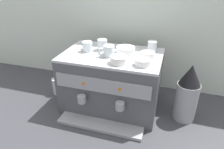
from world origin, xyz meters
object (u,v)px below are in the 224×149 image
at_px(ceramic_cup_0, 102,44).
at_px(ceramic_cup_2, 87,46).
at_px(ceramic_bowl_2, 119,60).
at_px(ceramic_bowl_0, 143,62).
at_px(ceramic_bowl_3, 147,55).
at_px(coffee_grinder, 187,94).
at_px(ceramic_cup_3, 152,46).
at_px(milk_pitcher, 58,86).
at_px(ceramic_cup_1, 108,51).
at_px(ceramic_bowl_1, 126,50).
at_px(espresso_machine, 112,81).

xyz_separation_m(ceramic_cup_0, ceramic_cup_2, (-0.09, -0.06, -0.00)).
bearing_deg(ceramic_bowl_2, ceramic_bowl_0, 4.47).
relative_size(ceramic_bowl_0, ceramic_bowl_2, 0.91).
xyz_separation_m(ceramic_cup_2, ceramic_bowl_3, (0.41, 0.01, -0.02)).
bearing_deg(ceramic_bowl_0, coffee_grinder, 20.58).
bearing_deg(ceramic_cup_3, milk_pitcher, -171.19).
xyz_separation_m(ceramic_cup_0, ceramic_cup_3, (0.34, 0.07, -0.00)).
bearing_deg(ceramic_cup_1, ceramic_cup_3, 33.41).
bearing_deg(ceramic_bowl_2, ceramic_bowl_1, 90.33).
relative_size(ceramic_cup_0, ceramic_cup_1, 1.03).
bearing_deg(ceramic_bowl_3, milk_pitcher, 179.28).
xyz_separation_m(ceramic_cup_3, ceramic_bowl_3, (-0.01, -0.12, -0.02)).
bearing_deg(ceramic_bowl_3, ceramic_cup_2, -179.02).
distance_m(ceramic_cup_1, milk_pitcher, 0.59).
distance_m(ceramic_cup_1, ceramic_bowl_1, 0.13).
xyz_separation_m(ceramic_cup_1, milk_pitcher, (-0.45, 0.06, -0.37)).
bearing_deg(coffee_grinder, milk_pitcher, 178.49).
bearing_deg(ceramic_bowl_1, ceramic_bowl_2, -89.67).
relative_size(coffee_grinder, milk_pitcher, 3.03).
bearing_deg(ceramic_cup_3, ceramic_bowl_3, -96.55).
height_order(coffee_grinder, milk_pitcher, coffee_grinder).
xyz_separation_m(ceramic_cup_3, ceramic_bowl_2, (-0.17, -0.26, -0.02)).
relative_size(ceramic_cup_2, coffee_grinder, 0.23).
distance_m(ceramic_bowl_1, coffee_grinder, 0.49).
bearing_deg(ceramic_bowl_1, ceramic_cup_1, -135.30).
distance_m(espresso_machine, ceramic_cup_0, 0.26).
height_order(espresso_machine, ceramic_cup_2, ceramic_cup_2).
relative_size(ceramic_cup_1, ceramic_cup_2, 1.11).
relative_size(ceramic_bowl_2, milk_pitcher, 0.80).
relative_size(ceramic_cup_1, ceramic_bowl_2, 0.97).
bearing_deg(ceramic_bowl_0, ceramic_cup_0, 150.47).
height_order(ceramic_cup_0, ceramic_bowl_1, ceramic_cup_0).
bearing_deg(ceramic_bowl_0, ceramic_cup_1, 162.73).
xyz_separation_m(ceramic_cup_0, ceramic_cup_1, (0.08, -0.10, -0.00)).
bearing_deg(ceramic_cup_0, ceramic_bowl_0, -29.53).
bearing_deg(coffee_grinder, ceramic_cup_2, 179.18).
relative_size(ceramic_cup_3, ceramic_bowl_2, 0.96).
relative_size(espresso_machine, milk_pitcher, 5.06).
xyz_separation_m(ceramic_cup_0, milk_pitcher, (-0.38, -0.04, -0.38)).
distance_m(ceramic_cup_3, ceramic_bowl_2, 0.30).
bearing_deg(ceramic_bowl_1, coffee_grinder, -7.52).
bearing_deg(milk_pitcher, ceramic_bowl_0, -11.03).
bearing_deg(ceramic_cup_2, ceramic_cup_0, 33.13).
relative_size(ceramic_cup_3, ceramic_bowl_3, 1.08).
height_order(ceramic_cup_2, ceramic_cup_3, ceramic_cup_3).
relative_size(ceramic_cup_2, ceramic_bowl_1, 0.73).
xyz_separation_m(espresso_machine, ceramic_cup_0, (-0.09, 0.06, 0.24)).
bearing_deg(ceramic_cup_2, ceramic_bowl_3, 0.98).
xyz_separation_m(ceramic_bowl_0, ceramic_bowl_2, (-0.14, -0.01, 0.00)).
xyz_separation_m(ceramic_bowl_2, coffee_grinder, (0.43, 0.12, -0.23)).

